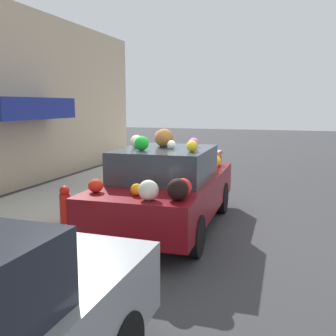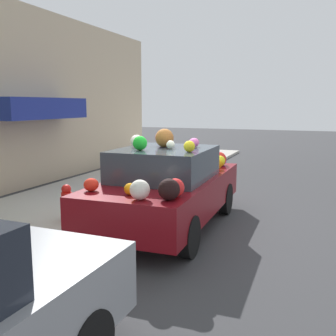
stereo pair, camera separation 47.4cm
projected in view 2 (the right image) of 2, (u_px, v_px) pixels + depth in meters
name	position (u px, v px, depth m)	size (l,w,h in m)	color
ground_plane	(166.00, 227.00, 7.39)	(60.00, 60.00, 0.00)	#38383A
sidewalk_curb	(49.00, 210.00, 8.37)	(24.00, 3.20, 0.10)	#B2ADA3
fire_hydrant	(67.00, 203.00, 7.36)	(0.20, 0.20, 0.70)	red
art_car	(168.00, 186.00, 7.21)	(4.16, 1.88, 1.84)	maroon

